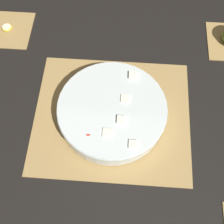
{
  "coord_description": "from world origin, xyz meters",
  "views": [
    {
      "loc": [
        -0.03,
        0.39,
        0.77
      ],
      "look_at": [
        0.0,
        0.0,
        0.03
      ],
      "focal_mm": 50.0,
      "sensor_mm": 36.0,
      "label": 1
    }
  ],
  "objects": [
    {
      "name": "bamboo_mat_center",
      "position": [
        0.0,
        0.0,
        0.0
      ],
      "size": [
        0.43,
        0.37,
        0.01
      ],
      "color": "#A8844C",
      "rests_on": "ground_plane"
    },
    {
      "name": "coaster_mat_near_right",
      "position": [
        0.36,
        -0.29,
        0.0
      ],
      "size": [
        0.15,
        0.15,
        0.01
      ],
      "color": "#A8844C",
      "rests_on": "ground_plane"
    },
    {
      "name": "ground_plane",
      "position": [
        0.0,
        0.0,
        0.0
      ],
      "size": [
        6.0,
        6.0,
        0.0
      ],
      "primitive_type": "plane",
      "color": "black"
    },
    {
      "name": "fruit_salad_bowl",
      "position": [
        -0.0,
        0.0,
        0.04
      ],
      "size": [
        0.29,
        0.29,
        0.06
      ],
      "color": "silver",
      "rests_on": "bamboo_mat_center"
    },
    {
      "name": "banana_coin_single",
      "position": [
        0.36,
        -0.29,
        0.01
      ],
      "size": [
        0.03,
        0.03,
        0.01
      ],
      "color": "#F7EFC6",
      "rests_on": "coaster_mat_near_right"
    }
  ]
}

